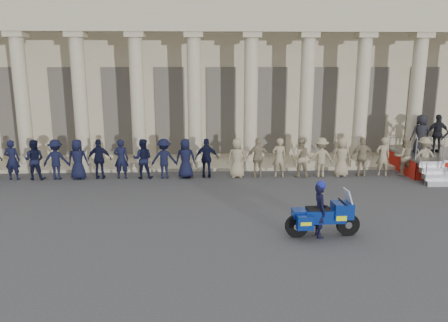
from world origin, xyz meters
TOP-DOWN VIEW (x-y plane):
  - ground at (0.00, 0.00)m, footprint 90.00×90.00m
  - building at (-0.00, 14.74)m, footprint 40.00×12.50m
  - officer_rank at (-2.05, 6.41)m, footprint 22.76×0.66m
  - reviewing_stand at (10.22, 7.08)m, footprint 4.31×4.12m
  - motorcycle at (2.59, -0.44)m, footprint 2.20×0.90m
  - rider at (2.47, -0.44)m, footprint 0.41×0.60m

SIDE VIEW (x-z plane):
  - ground at x=0.00m, z-range 0.00..0.00m
  - motorcycle at x=2.59m, z-range -0.09..1.31m
  - rider at x=2.47m, z-range 0.00..1.68m
  - officer_rank at x=-2.05m, z-range 0.00..1.74m
  - reviewing_stand at x=10.22m, z-range 0.06..2.70m
  - building at x=0.00m, z-range 0.02..9.02m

